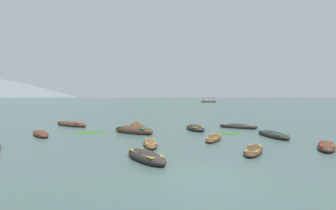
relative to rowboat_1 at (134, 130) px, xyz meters
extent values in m
plane|color=#425B56|center=(3.08, 1487.42, -0.23)|extent=(6000.00, 6000.00, 0.00)
cone|color=slate|center=(-654.65, 1611.88, 183.21)|extent=(1485.37, 1485.37, 366.87)
cone|color=slate|center=(152.58, 1773.00, 144.83)|extent=(778.36, 778.36, 290.13)
ellipsoid|color=#4C3323|center=(0.00, 0.00, -0.01)|extent=(3.74, 3.58, 0.74)
cube|color=#197A56|center=(0.00, 0.00, 0.21)|extent=(2.69, 2.58, 0.05)
cube|color=#4C3323|center=(0.00, 0.00, 0.26)|extent=(0.63, 0.68, 0.04)
ellipsoid|color=brown|center=(1.22, -5.79, -0.10)|extent=(0.90, 3.27, 0.44)
cube|color=olive|center=(1.22, -5.79, 0.03)|extent=(0.65, 2.35, 0.05)
cube|color=brown|center=(1.22, -5.79, 0.08)|extent=(0.55, 0.10, 0.04)
ellipsoid|color=#4C3323|center=(6.41, -8.28, -0.11)|extent=(2.25, 3.29, 0.40)
cube|color=olive|center=(6.41, -8.28, 0.01)|extent=(1.62, 2.37, 0.05)
cube|color=#4C3323|center=(6.41, -8.28, 0.06)|extent=(0.56, 0.34, 0.04)
ellipsoid|color=#2D2826|center=(9.29, 2.98, -0.07)|extent=(3.51, 3.14, 0.52)
cube|color=#B7B2A3|center=(9.29, 2.98, 0.08)|extent=(2.53, 2.26, 0.05)
cube|color=#2D2826|center=(9.29, 2.98, 0.13)|extent=(0.53, 0.63, 0.04)
ellipsoid|color=#4C3323|center=(-6.65, -1.03, -0.09)|extent=(2.44, 3.43, 0.48)
cube|color=#B22D28|center=(-6.65, -1.03, 0.06)|extent=(1.76, 2.47, 0.05)
cube|color=#4C3323|center=(-6.65, -1.03, 0.11)|extent=(0.56, 0.36, 0.04)
ellipsoid|color=#4C3323|center=(0.09, 4.84, -0.07)|extent=(1.42, 3.81, 0.54)
cube|color=orange|center=(0.09, 4.84, 0.09)|extent=(1.02, 2.74, 0.05)
cube|color=#4C3323|center=(0.09, 4.84, 0.14)|extent=(0.75, 0.15, 0.04)
ellipsoid|color=#2D2826|center=(0.96, -9.68, -0.06)|extent=(2.31, 3.37, 0.56)
cube|color=olive|center=(0.96, -9.68, 0.11)|extent=(1.66, 2.43, 0.05)
cube|color=#2D2826|center=(0.96, -9.68, 0.16)|extent=(0.64, 0.36, 0.04)
ellipsoid|color=#4C3323|center=(-6.26, 6.04, -0.06)|extent=(4.18, 4.02, 0.58)
cube|color=#B22D28|center=(-6.26, 6.04, 0.12)|extent=(3.01, 2.89, 0.05)
cube|color=#4C3323|center=(-6.26, 6.04, 0.17)|extent=(0.62, 0.65, 0.04)
ellipsoid|color=#4C3323|center=(10.73, -7.63, -0.08)|extent=(2.36, 3.12, 0.51)
cube|color=#B22D28|center=(10.73, -7.63, 0.07)|extent=(1.70, 2.24, 0.05)
cube|color=#4C3323|center=(10.73, -7.63, 0.12)|extent=(0.55, 0.38, 0.04)
ellipsoid|color=#2D2826|center=(5.16, 1.78, -0.06)|extent=(1.62, 3.70, 0.56)
cube|color=olive|center=(5.16, 1.78, 0.11)|extent=(1.16, 2.67, 0.05)
cube|color=#2D2826|center=(5.16, 1.78, 0.16)|extent=(0.83, 0.17, 0.04)
ellipsoid|color=#2D2826|center=(9.94, -2.78, -0.08)|extent=(1.34, 4.07, 0.49)
cube|color=#197A56|center=(9.94, -2.78, 0.07)|extent=(0.97, 2.93, 0.05)
cube|color=#2D2826|center=(9.94, -2.78, 0.12)|extent=(0.74, 0.13, 0.04)
ellipsoid|color=brown|center=(5.41, -3.87, -0.11)|extent=(2.16, 3.60, 0.39)
cube|color=olive|center=(5.41, -3.87, 0.01)|extent=(1.56, 2.59, 0.05)
cube|color=brown|center=(5.41, -3.87, 0.06)|extent=(0.57, 0.30, 0.04)
cube|color=#4C3323|center=(31.97, 117.93, 0.04)|extent=(7.30, 3.30, 0.90)
cylinder|color=#4C4742|center=(29.45, 116.67, 1.17)|extent=(0.10, 0.10, 1.80)
cylinder|color=#4C4742|center=(29.19, 118.37, 1.17)|extent=(0.10, 0.10, 1.80)
cylinder|color=#4C4742|center=(34.74, 117.48, 1.17)|extent=(0.10, 0.10, 1.80)
cylinder|color=#4C4742|center=(34.48, 119.18, 1.17)|extent=(0.10, 0.10, 1.80)
cube|color=#334C75|center=(31.97, 117.93, 2.07)|extent=(6.13, 2.77, 0.12)
ellipsoid|color=#38662D|center=(-3.37, 0.60, -0.23)|extent=(2.90, 2.31, 0.14)
ellipsoid|color=#38662D|center=(7.39, -0.87, -0.23)|extent=(2.41, 2.29, 0.14)
camera|label=1|loc=(0.95, -22.47, 2.62)|focal=30.85mm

